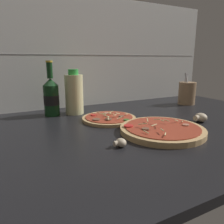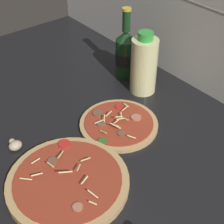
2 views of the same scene
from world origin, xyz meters
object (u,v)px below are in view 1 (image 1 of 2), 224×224
(oil_bottle, at_px, (74,94))
(mushroom_left, at_px, (200,118))
(mushroom_right, at_px, (120,143))
(utensil_crock, at_px, (187,93))
(pizza_near, at_px, (162,130))
(beer_bottle, at_px, (51,96))
(pizza_far, at_px, (109,118))

(oil_bottle, distance_m, mushroom_left, 0.57)
(mushroom_right, distance_m, utensil_crock, 0.75)
(pizza_near, bearing_deg, mushroom_right, -167.62)
(pizza_near, xyz_separation_m, mushroom_left, (0.23, 0.03, 0.01))
(pizza_near, bearing_deg, beer_bottle, 123.87)
(pizza_near, bearing_deg, utensil_crock, 35.79)
(mushroom_right, bearing_deg, pizza_far, 69.61)
(utensil_crock, bearing_deg, pizza_near, -144.21)
(utensil_crock, bearing_deg, mushroom_right, -150.22)
(mushroom_right, bearing_deg, beer_bottle, 101.18)
(pizza_far, xyz_separation_m, beer_bottle, (-0.20, 0.19, 0.08))
(utensil_crock, bearing_deg, pizza_far, -170.02)
(pizza_far, distance_m, mushroom_left, 0.38)
(oil_bottle, relative_size, mushroom_right, 5.45)
(mushroom_right, height_order, utensil_crock, utensil_crock)
(pizza_far, xyz_separation_m, mushroom_left, (0.32, -0.20, 0.01))
(pizza_near, height_order, mushroom_right, pizza_near)
(oil_bottle, height_order, mushroom_left, oil_bottle)
(pizza_far, distance_m, utensil_crock, 0.56)
(mushroom_left, xyz_separation_m, mushroom_right, (-0.42, -0.08, -0.01))
(oil_bottle, xyz_separation_m, mushroom_left, (0.41, -0.38, -0.08))
(oil_bottle, bearing_deg, utensil_crock, -7.34)
(mushroom_left, distance_m, mushroom_right, 0.43)
(pizza_near, height_order, beer_bottle, beer_bottle)
(beer_bottle, distance_m, mushroom_left, 0.65)
(pizza_far, relative_size, oil_bottle, 1.10)
(pizza_near, xyz_separation_m, pizza_far, (-0.09, 0.23, -0.00))
(pizza_near, distance_m, beer_bottle, 0.52)
(mushroom_left, bearing_deg, beer_bottle, 142.76)
(mushroom_right, bearing_deg, pizza_near, 12.38)
(mushroom_left, relative_size, utensil_crock, 0.31)
(mushroom_left, height_order, mushroom_right, mushroom_left)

